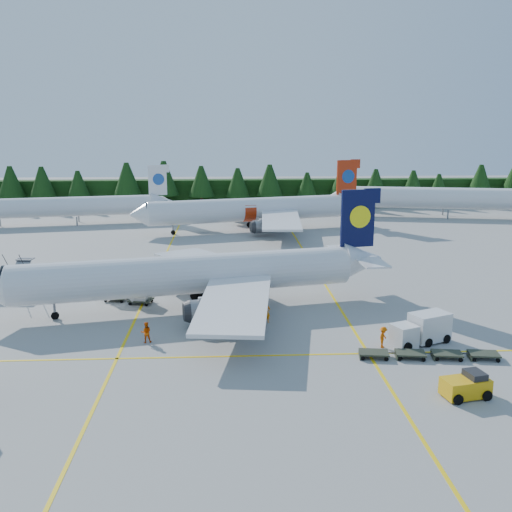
{
  "coord_description": "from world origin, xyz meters",
  "views": [
    {
      "loc": [
        -5.26,
        -48.33,
        17.81
      ],
      "look_at": [
        -1.98,
        14.38,
        3.5
      ],
      "focal_mm": 40.0,
      "sensor_mm": 36.0,
      "label": 1
    }
  ],
  "objects_px": {
    "airstairs": "(13,292)",
    "service_truck": "(421,329)",
    "baggage_tug": "(467,386)",
    "airliner_red": "(244,210)",
    "airliner_navy": "(181,276)"
  },
  "relations": [
    {
      "from": "airstairs",
      "to": "baggage_tug",
      "type": "distance_m",
      "value": 45.55
    },
    {
      "from": "airliner_red",
      "to": "airstairs",
      "type": "height_order",
      "value": "airliner_red"
    },
    {
      "from": "airliner_red",
      "to": "service_truck",
      "type": "xyz_separation_m",
      "value": [
        13.08,
        -53.9,
        -2.33
      ]
    },
    {
      "from": "airliner_navy",
      "to": "airstairs",
      "type": "relative_size",
      "value": 6.77
    },
    {
      "from": "service_truck",
      "to": "baggage_tug",
      "type": "distance_m",
      "value": 9.73
    },
    {
      "from": "airliner_navy",
      "to": "service_truck",
      "type": "bearing_deg",
      "value": -38.08
    },
    {
      "from": "airliner_navy",
      "to": "airliner_red",
      "type": "bearing_deg",
      "value": 68.39
    },
    {
      "from": "baggage_tug",
      "to": "service_truck",
      "type": "bearing_deg",
      "value": 77.62
    },
    {
      "from": "service_truck",
      "to": "airliner_red",
      "type": "bearing_deg",
      "value": 80.81
    },
    {
      "from": "airliner_red",
      "to": "baggage_tug",
      "type": "bearing_deg",
      "value": -92.83
    },
    {
      "from": "airliner_navy",
      "to": "airstairs",
      "type": "distance_m",
      "value": 18.64
    },
    {
      "from": "airstairs",
      "to": "service_truck",
      "type": "distance_m",
      "value": 41.31
    },
    {
      "from": "airliner_navy",
      "to": "airstairs",
      "type": "height_order",
      "value": "airliner_navy"
    },
    {
      "from": "airstairs",
      "to": "baggage_tug",
      "type": "relative_size",
      "value": 1.71
    },
    {
      "from": "airliner_navy",
      "to": "airliner_red",
      "type": "distance_m",
      "value": 44.29
    }
  ]
}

